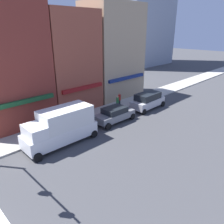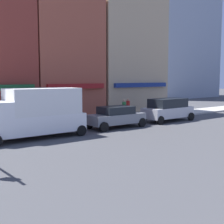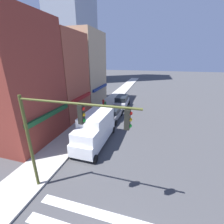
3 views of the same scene
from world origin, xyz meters
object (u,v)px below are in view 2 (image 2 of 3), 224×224
(box_truck_white, at_px, (35,112))
(sedan_grey, at_px, (116,116))
(suv_silver, at_px, (168,109))
(pedestrian_red_jacket, at_px, (128,108))
(pedestrian_green_top, at_px, (124,109))

(box_truck_white, bearing_deg, sedan_grey, 1.04)
(box_truck_white, distance_m, suv_silver, 12.11)
(suv_silver, xyz_separation_m, pedestrian_red_jacket, (-2.27, 2.54, 0.04))
(box_truck_white, relative_size, sedan_grey, 1.40)
(box_truck_white, distance_m, pedestrian_green_top, 9.02)
(pedestrian_green_top, bearing_deg, sedan_grey, 137.17)
(box_truck_white, distance_m, pedestrian_red_jacket, 10.16)
(suv_silver, bearing_deg, sedan_grey, 178.99)
(sedan_grey, relative_size, pedestrian_green_top, 2.51)
(suv_silver, distance_m, pedestrian_green_top, 3.80)
(sedan_grey, xyz_separation_m, suv_silver, (5.72, 0.00, 0.19))
(sedan_grey, relative_size, suv_silver, 0.94)
(sedan_grey, xyz_separation_m, pedestrian_green_top, (2.42, 1.89, 0.23))
(sedan_grey, distance_m, pedestrian_red_jacket, 4.29)
(sedan_grey, distance_m, pedestrian_green_top, 3.08)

